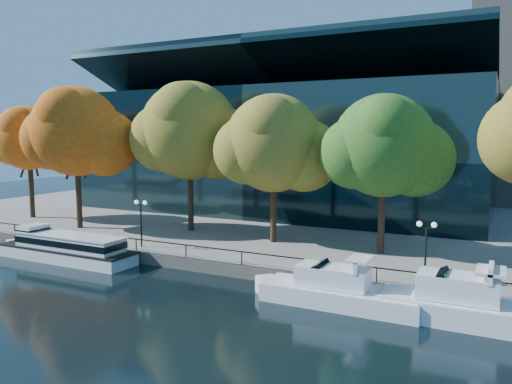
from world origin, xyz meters
The scene contains 14 objects.
ground centered at (0.00, 0.00, 0.00)m, with size 160.00×160.00×0.00m, color black.
promenade centered at (0.00, 36.38, 0.50)m, with size 90.00×67.08×1.00m.
railing centered at (0.00, 3.25, 1.94)m, with size 88.20×0.08×0.99m.
convention_building centered at (-4.00, 31.79, 8.51)m, with size 50.00×24.57×21.43m.
tour_boat centered at (-11.00, 0.99, 1.16)m, with size 14.41×3.21×2.73m.
cruiser_near centered at (12.98, 0.51, 0.99)m, with size 10.97×2.82×3.18m.
cruiser_far centered at (20.14, 0.80, 1.12)m, with size 10.76×2.98×3.52m.
tree_0 centered at (-26.89, 10.98, 10.04)m, with size 9.21×7.55×12.89m.
tree_1 centered at (-16.86, 8.60, 10.71)m, with size 11.38×9.34×14.46m.
tree_2 centered at (-5.77, 12.65, 10.75)m, with size 12.14×9.95×14.81m.
tree_3 centered at (3.93, 11.42, 9.65)m, with size 10.82×8.87×13.16m.
tree_4 centered at (13.54, 11.42, 9.53)m, with size 10.28×8.43×12.82m.
lamp_1 centered at (-5.47, 4.50, 3.98)m, with size 1.26×0.36×4.03m.
lamp_2 centered at (17.82, 4.50, 3.98)m, with size 1.26×0.36×4.03m.
Camera 1 is at (22.28, -28.52, 10.53)m, focal length 35.00 mm.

